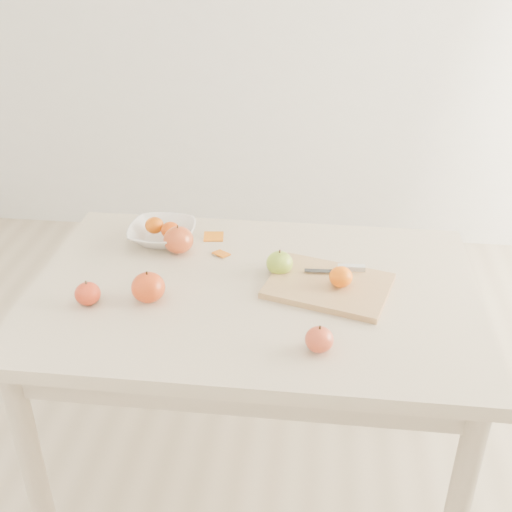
# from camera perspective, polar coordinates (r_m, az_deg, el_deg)

# --- Properties ---
(ground) EXTENTS (3.50, 3.50, 0.00)m
(ground) POSITION_cam_1_polar(r_m,az_deg,el_deg) (2.22, -0.16, -19.39)
(ground) COLOR #C6B293
(ground) RESTS_ON ground
(table) EXTENTS (1.20, 0.80, 0.75)m
(table) POSITION_cam_1_polar(r_m,az_deg,el_deg) (1.78, -0.19, -5.53)
(table) COLOR beige
(table) RESTS_ON ground
(cutting_board) EXTENTS (0.36, 0.31, 0.02)m
(cutting_board) POSITION_cam_1_polar(r_m,az_deg,el_deg) (1.72, 6.48, -2.64)
(cutting_board) COLOR tan
(cutting_board) RESTS_ON table
(board_tangerine) EXTENTS (0.06, 0.06, 0.05)m
(board_tangerine) POSITION_cam_1_polar(r_m,az_deg,el_deg) (1.70, 7.55, -1.85)
(board_tangerine) COLOR #E85908
(board_tangerine) RESTS_ON cutting_board
(fruit_bowl) EXTENTS (0.20, 0.20, 0.05)m
(fruit_bowl) POSITION_cam_1_polar(r_m,az_deg,el_deg) (1.96, -8.34, 1.99)
(fruit_bowl) COLOR white
(fruit_bowl) RESTS_ON table
(bowl_tangerine_near) EXTENTS (0.06, 0.06, 0.05)m
(bowl_tangerine_near) POSITION_cam_1_polar(r_m,az_deg,el_deg) (1.97, -9.02, 2.72)
(bowl_tangerine_near) COLOR #CB5707
(bowl_tangerine_near) RESTS_ON fruit_bowl
(bowl_tangerine_far) EXTENTS (0.06, 0.06, 0.05)m
(bowl_tangerine_far) POSITION_cam_1_polar(r_m,az_deg,el_deg) (1.93, -7.63, 2.30)
(bowl_tangerine_far) COLOR #CE4107
(bowl_tangerine_far) RESTS_ON fruit_bowl
(orange_peel_a) EXTENTS (0.06, 0.05, 0.01)m
(orange_peel_a) POSITION_cam_1_polar(r_m,az_deg,el_deg) (1.97, -3.79, 1.62)
(orange_peel_a) COLOR #CE680E
(orange_peel_a) RESTS_ON table
(orange_peel_b) EXTENTS (0.06, 0.05, 0.01)m
(orange_peel_b) POSITION_cam_1_polar(r_m,az_deg,el_deg) (1.88, -3.10, 0.15)
(orange_peel_b) COLOR #C65E0D
(orange_peel_b) RESTS_ON table
(paring_knife) EXTENTS (0.17, 0.05, 0.01)m
(paring_knife) POSITION_cam_1_polar(r_m,az_deg,el_deg) (1.78, 8.04, -1.08)
(paring_knife) COLOR silver
(paring_knife) RESTS_ON cutting_board
(apple_green) EXTENTS (0.07, 0.07, 0.07)m
(apple_green) POSITION_cam_1_polar(r_m,az_deg,el_deg) (1.77, 2.11, -0.64)
(apple_green) COLOR #749F18
(apple_green) RESTS_ON table
(apple_red_d) EXTENTS (0.07, 0.07, 0.06)m
(apple_red_d) POSITION_cam_1_polar(r_m,az_deg,el_deg) (1.70, -14.74, -3.26)
(apple_red_d) COLOR #9D050E
(apple_red_d) RESTS_ON table
(apple_red_b) EXTENTS (0.09, 0.09, 0.08)m
(apple_red_b) POSITION_cam_1_polar(r_m,az_deg,el_deg) (1.67, -9.56, -2.77)
(apple_red_b) COLOR maroon
(apple_red_b) RESTS_ON table
(apple_red_e) EXTENTS (0.07, 0.07, 0.06)m
(apple_red_e) POSITION_cam_1_polar(r_m,az_deg,el_deg) (1.49, 5.64, -7.39)
(apple_red_e) COLOR maroon
(apple_red_e) RESTS_ON table
(apple_red_a) EXTENTS (0.09, 0.09, 0.08)m
(apple_red_a) POSITION_cam_1_polar(r_m,az_deg,el_deg) (1.89, -6.91, 1.42)
(apple_red_a) COLOR maroon
(apple_red_a) RESTS_ON table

